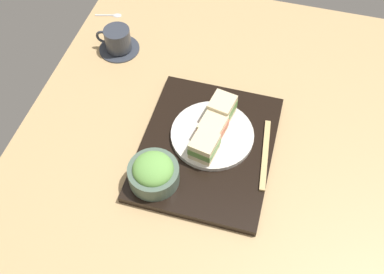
{
  "coord_description": "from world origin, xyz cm",
  "views": [
    {
      "loc": [
        -57.0,
        -13.19,
        94.95
      ],
      "look_at": [
        4.93,
        3.78,
        5.0
      ],
      "focal_mm": 41.74,
      "sensor_mm": 36.0,
      "label": 1
    }
  ],
  "objects_px": {
    "sandwich_middle": "(213,127)",
    "sandwich_far": "(222,108)",
    "teaspoon": "(114,15)",
    "coffee_cup": "(118,41)",
    "salad_bowl": "(153,172)",
    "chopsticks_pair": "(265,154)",
    "sandwich_plate": "(212,135)",
    "sandwich_near": "(203,146)"
  },
  "relations": [
    {
      "from": "sandwich_middle",
      "to": "sandwich_far",
      "type": "distance_m",
      "value": 0.06
    },
    {
      "from": "sandwich_far",
      "to": "teaspoon",
      "type": "bearing_deg",
      "value": 52.2
    },
    {
      "from": "coffee_cup",
      "to": "salad_bowl",
      "type": "bearing_deg",
      "value": -148.94
    },
    {
      "from": "chopsticks_pair",
      "to": "coffee_cup",
      "type": "bearing_deg",
      "value": 60.69
    },
    {
      "from": "sandwich_plate",
      "to": "coffee_cup",
      "type": "distance_m",
      "value": 0.44
    },
    {
      "from": "chopsticks_pair",
      "to": "sandwich_middle",
      "type": "bearing_deg",
      "value": 81.41
    },
    {
      "from": "sandwich_middle",
      "to": "sandwich_plate",
      "type": "bearing_deg",
      "value": 169.38
    },
    {
      "from": "chopsticks_pair",
      "to": "teaspoon",
      "type": "distance_m",
      "value": 0.71
    },
    {
      "from": "salad_bowl",
      "to": "coffee_cup",
      "type": "bearing_deg",
      "value": 31.06
    },
    {
      "from": "sandwich_near",
      "to": "chopsticks_pair",
      "type": "distance_m",
      "value": 0.16
    },
    {
      "from": "sandwich_near",
      "to": "coffee_cup",
      "type": "relative_size",
      "value": 0.59
    },
    {
      "from": "sandwich_plate",
      "to": "chopsticks_pair",
      "type": "xyz_separation_m",
      "value": [
        -0.02,
        -0.14,
        -0.0
      ]
    },
    {
      "from": "sandwich_far",
      "to": "salad_bowl",
      "type": "xyz_separation_m",
      "value": [
        -0.22,
        0.11,
        -0.01
      ]
    },
    {
      "from": "chopsticks_pair",
      "to": "teaspoon",
      "type": "relative_size",
      "value": 2.41
    },
    {
      "from": "sandwich_near",
      "to": "teaspoon",
      "type": "height_order",
      "value": "sandwich_near"
    },
    {
      "from": "sandwich_far",
      "to": "coffee_cup",
      "type": "xyz_separation_m",
      "value": [
        0.19,
        0.36,
        -0.03
      ]
    },
    {
      "from": "sandwich_near",
      "to": "sandwich_far",
      "type": "relative_size",
      "value": 0.99
    },
    {
      "from": "sandwich_middle",
      "to": "salad_bowl",
      "type": "bearing_deg",
      "value": 147.33
    },
    {
      "from": "chopsticks_pair",
      "to": "coffee_cup",
      "type": "distance_m",
      "value": 0.57
    },
    {
      "from": "salad_bowl",
      "to": "chopsticks_pair",
      "type": "height_order",
      "value": "salad_bowl"
    },
    {
      "from": "sandwich_far",
      "to": "chopsticks_pair",
      "type": "xyz_separation_m",
      "value": [
        -0.08,
        -0.13,
        -0.04
      ]
    },
    {
      "from": "sandwich_far",
      "to": "salad_bowl",
      "type": "bearing_deg",
      "value": 153.31
    },
    {
      "from": "salad_bowl",
      "to": "sandwich_near",
      "type": "bearing_deg",
      "value": -43.62
    },
    {
      "from": "salad_bowl",
      "to": "sandwich_far",
      "type": "bearing_deg",
      "value": -26.69
    },
    {
      "from": "sandwich_plate",
      "to": "chopsticks_pair",
      "type": "height_order",
      "value": "sandwich_plate"
    },
    {
      "from": "sandwich_near",
      "to": "coffee_cup",
      "type": "height_order",
      "value": "sandwich_near"
    },
    {
      "from": "sandwich_plate",
      "to": "sandwich_far",
      "type": "height_order",
      "value": "sandwich_far"
    },
    {
      "from": "chopsticks_pair",
      "to": "sandwich_near",
      "type": "bearing_deg",
      "value": 105.18
    },
    {
      "from": "sandwich_far",
      "to": "chopsticks_pair",
      "type": "bearing_deg",
      "value": -122.21
    },
    {
      "from": "sandwich_near",
      "to": "coffee_cup",
      "type": "xyz_separation_m",
      "value": [
        0.32,
        0.35,
        -0.03
      ]
    },
    {
      "from": "sandwich_near",
      "to": "salad_bowl",
      "type": "distance_m",
      "value": 0.14
    },
    {
      "from": "sandwich_plate",
      "to": "sandwich_far",
      "type": "relative_size",
      "value": 2.75
    },
    {
      "from": "sandwich_middle",
      "to": "chopsticks_pair",
      "type": "relative_size",
      "value": 0.37
    },
    {
      "from": "coffee_cup",
      "to": "teaspoon",
      "type": "bearing_deg",
      "value": 26.65
    },
    {
      "from": "salad_bowl",
      "to": "teaspoon",
      "type": "height_order",
      "value": "salad_bowl"
    },
    {
      "from": "sandwich_far",
      "to": "teaspoon",
      "type": "xyz_separation_m",
      "value": [
        0.34,
        0.43,
        -0.06
      ]
    },
    {
      "from": "sandwich_middle",
      "to": "teaspoon",
      "type": "xyz_separation_m",
      "value": [
        0.4,
        0.43,
        -0.05
      ]
    },
    {
      "from": "sandwich_middle",
      "to": "coffee_cup",
      "type": "relative_size",
      "value": 0.59
    },
    {
      "from": "sandwich_middle",
      "to": "salad_bowl",
      "type": "distance_m",
      "value": 0.19
    },
    {
      "from": "sandwich_middle",
      "to": "chopsticks_pair",
      "type": "xyz_separation_m",
      "value": [
        -0.02,
        -0.14,
        -0.03
      ]
    },
    {
      "from": "coffee_cup",
      "to": "sandwich_middle",
      "type": "bearing_deg",
      "value": -125.91
    },
    {
      "from": "sandwich_near",
      "to": "sandwich_middle",
      "type": "xyz_separation_m",
      "value": [
        0.06,
        -0.01,
        -0.0
      ]
    }
  ]
}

